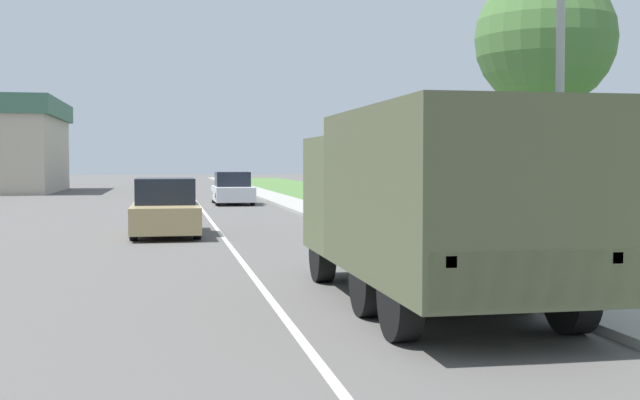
{
  "coord_description": "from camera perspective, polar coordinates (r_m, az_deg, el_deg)",
  "views": [
    {
      "loc": [
        -1.55,
        -0.02,
        2.1
      ],
      "look_at": [
        0.88,
        12.6,
        1.48
      ],
      "focal_mm": 45.0,
      "sensor_mm": 36.0,
      "label": 1
    }
  ],
  "objects": [
    {
      "name": "car_second_ahead",
      "position": [
        39.59,
        -6.24,
        0.74
      ],
      "size": [
        1.85,
        4.42,
        1.59
      ],
      "color": "silver",
      "rests_on": "ground"
    },
    {
      "name": "pickup_truck",
      "position": [
        16.64,
        20.53,
        -1.48
      ],
      "size": [
        1.99,
        5.16,
        1.9
      ],
      "color": "navy",
      "rests_on": "grass_strip_right"
    },
    {
      "name": "ground_plane",
      "position": [
        40.1,
        -8.68,
        -0.27
      ],
      "size": [
        180.0,
        180.0,
        0.0
      ],
      "primitive_type": "plane",
      "color": "#565451"
    },
    {
      "name": "sidewalk_right",
      "position": [
        40.53,
        -2.31,
        -0.13
      ],
      "size": [
        1.8,
        120.0,
        0.12
      ],
      "color": "#9E9B93",
      "rests_on": "ground"
    },
    {
      "name": "lane_centre_stripe",
      "position": [
        40.1,
        -8.68,
        -0.27
      ],
      "size": [
        0.12,
        120.0,
        0.0
      ],
      "color": "silver",
      "rests_on": "ground"
    },
    {
      "name": "military_truck",
      "position": [
        11.72,
        7.79,
        0.2
      ],
      "size": [
        2.46,
        7.09,
        2.81
      ],
      "color": "#545B3D",
      "rests_on": "ground"
    },
    {
      "name": "grass_strip_right",
      "position": [
        41.41,
        3.72,
        -0.14
      ],
      "size": [
        7.0,
        120.0,
        0.02
      ],
      "color": "#4C7538",
      "rests_on": "ground"
    },
    {
      "name": "car_nearest_ahead",
      "position": [
        23.29,
        -10.94,
        -0.67
      ],
      "size": [
        1.87,
        4.69,
        1.62
      ],
      "color": "tan",
      "rests_on": "ground"
    },
    {
      "name": "tree_mid_right",
      "position": [
        21.46,
        15.71,
        10.87
      ],
      "size": [
        3.55,
        3.55,
        6.96
      ],
      "color": "brown",
      "rests_on": "grass_strip_right"
    },
    {
      "name": "lamp_post",
      "position": [
        13.67,
        15.88,
        10.6
      ],
      "size": [
        1.69,
        0.24,
        6.43
      ],
      "color": "gray",
      "rests_on": "sidewalk_right"
    }
  ]
}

